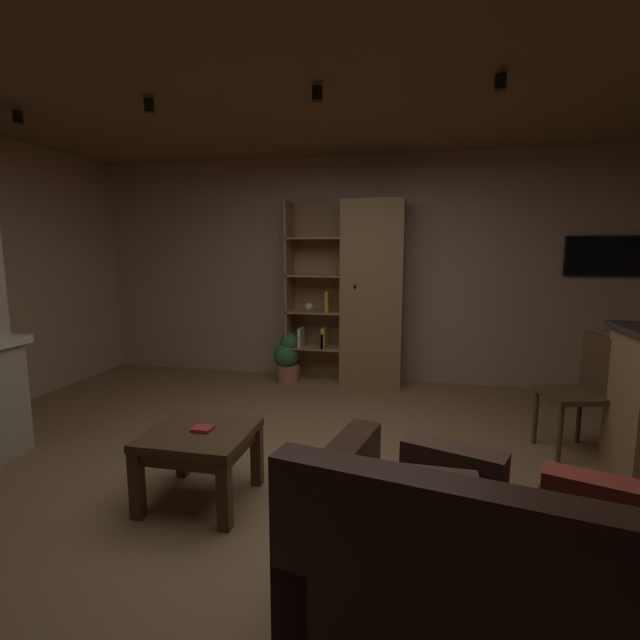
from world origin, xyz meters
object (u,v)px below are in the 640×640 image
object	(u,v)px
coffee_table	(200,444)
wall_mounted_tv	(603,256)
table_book_0	(203,429)
leather_couch	(502,582)
bookshelf_cabinet	(365,296)
dining_chair	(584,386)
potted_floor_plant	(288,357)

from	to	relation	value
coffee_table	wall_mounted_tv	size ratio (longest dim) A/B	0.83
coffee_table	table_book_0	size ratio (longest dim) A/B	5.42
leather_couch	wall_mounted_tv	size ratio (longest dim) A/B	2.24
wall_mounted_tv	coffee_table	bearing A→B (deg)	-136.92
bookshelf_cabinet	table_book_0	xyz separation A→B (m)	(-0.66, -2.75, -0.57)
dining_chair	potted_floor_plant	size ratio (longest dim) A/B	1.56
leather_couch	potted_floor_plant	distance (m)	3.90
leather_couch	potted_floor_plant	xyz separation A→B (m)	(-1.85, 3.44, -0.00)
bookshelf_cabinet	potted_floor_plant	xyz separation A→B (m)	(-0.88, -0.11, -0.73)
wall_mounted_tv	bookshelf_cabinet	bearing A→B (deg)	-175.16
potted_floor_plant	leather_couch	bearing A→B (deg)	-61.79
bookshelf_cabinet	table_book_0	size ratio (longest dim) A/B	18.18
bookshelf_cabinet	dining_chair	size ratio (longest dim) A/B	2.28
potted_floor_plant	wall_mounted_tv	xyz separation A→B (m)	(3.37, 0.32, 1.18)
coffee_table	potted_floor_plant	size ratio (longest dim) A/B	1.06
bookshelf_cabinet	potted_floor_plant	world-z (taller)	bookshelf_cabinet
leather_couch	potted_floor_plant	world-z (taller)	leather_couch
leather_couch	wall_mounted_tv	bearing A→B (deg)	67.92
leather_couch	wall_mounted_tv	distance (m)	4.23
coffee_table	potted_floor_plant	bearing A→B (deg)	94.45
leather_couch	coffee_table	distance (m)	1.83
table_book_0	bookshelf_cabinet	bearing A→B (deg)	76.56
bookshelf_cabinet	coffee_table	size ratio (longest dim) A/B	3.36
leather_couch	table_book_0	bearing A→B (deg)	153.61
table_book_0	potted_floor_plant	distance (m)	2.65
bookshelf_cabinet	table_book_0	bearing A→B (deg)	-103.44
table_book_0	dining_chair	xyz separation A→B (m)	(2.51, 1.26, 0.06)
bookshelf_cabinet	potted_floor_plant	distance (m)	1.15
potted_floor_plant	table_book_0	bearing A→B (deg)	-85.07
dining_chair	potted_floor_plant	world-z (taller)	dining_chair
dining_chair	table_book_0	bearing A→B (deg)	-153.35
bookshelf_cabinet	table_book_0	world-z (taller)	bookshelf_cabinet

